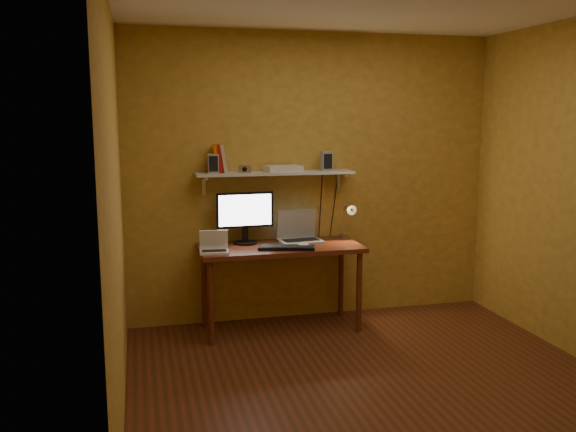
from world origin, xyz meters
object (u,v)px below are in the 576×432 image
object	(u,v)px
speaker_left	(213,163)
shelf_camera	(245,169)
netbook	(214,246)
speaker_right	(326,161)
desk	(280,255)
desk_lamp	(348,217)
keyboard	(287,248)
wall_shelf	(275,173)
router	(283,169)
monitor	(245,215)
laptop	(299,233)
mouse	(303,245)

from	to	relation	value
speaker_left	shelf_camera	world-z (taller)	speaker_left
netbook	speaker_right	xyz separation A→B (m)	(1.06, 0.32, 0.66)
desk	desk_lamp	size ratio (longest dim) A/B	3.73
keyboard	netbook	bearing A→B (deg)	-165.62
keyboard	desk_lamp	distance (m)	0.72
wall_shelf	router	bearing A→B (deg)	-11.78
desk	monitor	xyz separation A→B (m)	(-0.28, 0.16, 0.34)
desk	wall_shelf	distance (m)	0.72
desk	shelf_camera	size ratio (longest dim) A/B	12.05
shelf_camera	router	bearing A→B (deg)	8.63
monitor	desk_lamp	size ratio (longest dim) A/B	1.34
netbook	speaker_left	bearing A→B (deg)	86.67
laptop	shelf_camera	world-z (taller)	shelf_camera
wall_shelf	speaker_right	world-z (taller)	speaker_right
shelf_camera	wall_shelf	bearing A→B (deg)	13.28
speaker_left	shelf_camera	bearing A→B (deg)	-4.32
keyboard	wall_shelf	bearing A→B (deg)	109.75
wall_shelf	shelf_camera	xyz separation A→B (m)	(-0.28, -0.07, 0.05)
monitor	laptop	distance (m)	0.52
speaker_left	router	bearing A→B (deg)	7.04
speaker_left	wall_shelf	bearing A→B (deg)	8.52
keyboard	desk_lamp	world-z (taller)	desk_lamp
speaker_left	laptop	bearing A→B (deg)	4.03
netbook	router	bearing A→B (deg)	30.31
netbook	keyboard	bearing A→B (deg)	3.31
wall_shelf	router	distance (m)	0.08
mouse	desk_lamp	distance (m)	0.58
desk	speaker_right	xyz separation A→B (m)	(0.47, 0.20, 0.80)
monitor	speaker_right	world-z (taller)	speaker_right
laptop	router	world-z (taller)	router
laptop	desk_lamp	xyz separation A→B (m)	(0.46, -0.02, 0.14)
speaker_left	shelf_camera	distance (m)	0.27
desk_lamp	router	world-z (taller)	router
netbook	router	distance (m)	0.94
keyboard	desk_lamp	bearing A→B (deg)	39.63
keyboard	monitor	bearing A→B (deg)	150.92
netbook	shelf_camera	distance (m)	0.73
keyboard	mouse	distance (m)	0.15
speaker_right	desk	bearing A→B (deg)	-158.11
laptop	mouse	distance (m)	0.27
netbook	mouse	xyz separation A→B (m)	(0.76, -0.00, -0.03)
speaker_right	mouse	bearing A→B (deg)	-133.80
wall_shelf	speaker_left	bearing A→B (deg)	-178.32
laptop	keyboard	world-z (taller)	laptop
desk_lamp	router	xyz separation A→B (m)	(-0.59, 0.05, 0.44)
laptop	desk_lamp	distance (m)	0.48
wall_shelf	netbook	xyz separation A→B (m)	(-0.59, -0.32, -0.56)
desk_lamp	shelf_camera	bearing A→B (deg)	179.95
keyboard	shelf_camera	distance (m)	0.76
shelf_camera	netbook	bearing A→B (deg)	-140.64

